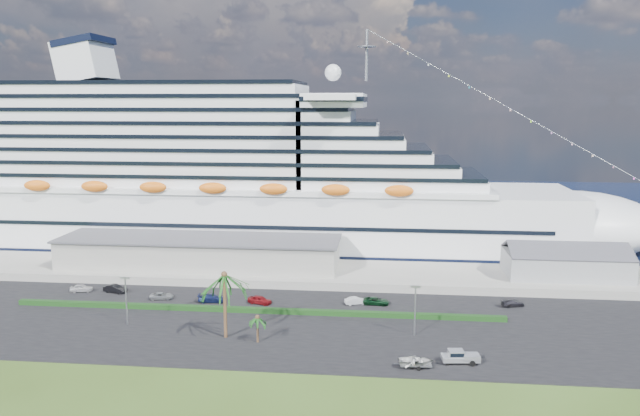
# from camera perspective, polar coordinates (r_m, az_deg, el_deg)

# --- Properties ---
(ground) EXTENTS (420.00, 420.00, 0.00)m
(ground) POSITION_cam_1_polar(r_m,az_deg,el_deg) (97.08, -3.34, -12.85)
(ground) COLOR #354918
(ground) RESTS_ON ground
(asphalt_lot) EXTENTS (140.00, 38.00, 0.12)m
(asphalt_lot) POSITION_cam_1_polar(r_m,az_deg,el_deg) (107.17, -2.38, -10.58)
(asphalt_lot) COLOR black
(asphalt_lot) RESTS_ON ground
(wharf) EXTENTS (240.00, 20.00, 1.80)m
(wharf) POSITION_cam_1_polar(r_m,az_deg,el_deg) (134.27, -0.58, -5.96)
(wharf) COLOR gray
(wharf) RESTS_ON ground
(water) EXTENTS (420.00, 160.00, 0.02)m
(water) POSITION_cam_1_polar(r_m,az_deg,el_deg) (222.04, 2.06, 0.10)
(water) COLOR black
(water) RESTS_ON ground
(cruise_ship) EXTENTS (191.00, 38.00, 54.00)m
(cruise_ship) POSITION_cam_1_polar(r_m,az_deg,el_deg) (158.01, -7.38, 2.20)
(cruise_ship) COLOR silver
(cruise_ship) RESTS_ON ground
(terminal_building) EXTENTS (61.00, 15.00, 6.30)m
(terminal_building) POSITION_cam_1_polar(r_m,az_deg,el_deg) (138.24, -10.96, -3.92)
(terminal_building) COLOR gray
(terminal_building) RESTS_ON wharf
(port_shed) EXTENTS (24.00, 12.31, 7.37)m
(port_shed) POSITION_cam_1_polar(r_m,az_deg,el_deg) (137.67, 21.53, -4.76)
(port_shed) COLOR gray
(port_shed) RESTS_ON wharf
(hedge) EXTENTS (88.00, 1.10, 0.90)m
(hedge) POSITION_cam_1_polar(r_m,az_deg,el_deg) (112.99, -6.08, -9.26)
(hedge) COLOR black
(hedge) RESTS_ON asphalt_lot
(lamp_post_left) EXTENTS (1.60, 0.35, 8.27)m
(lamp_post_left) POSITION_cam_1_polar(r_m,az_deg,el_deg) (110.20, -17.33, -7.55)
(lamp_post_left) COLOR gray
(lamp_post_left) RESTS_ON asphalt_lot
(lamp_post_right) EXTENTS (1.60, 0.35, 8.27)m
(lamp_post_right) POSITION_cam_1_polar(r_m,az_deg,el_deg) (101.69, 8.70, -8.67)
(lamp_post_right) COLOR gray
(lamp_post_right) RESTS_ON asphalt_lot
(palm_tall) EXTENTS (8.82, 8.82, 11.13)m
(palm_tall) POSITION_cam_1_polar(r_m,az_deg,el_deg) (99.70, -8.74, -6.73)
(palm_tall) COLOR #47301E
(palm_tall) RESTS_ON ground
(palm_short) EXTENTS (3.53, 3.53, 4.56)m
(palm_short) POSITION_cam_1_polar(r_m,az_deg,el_deg) (98.82, -5.74, -10.19)
(palm_short) COLOR #47301E
(palm_short) RESTS_ON ground
(parked_car_0) EXTENTS (4.57, 2.61, 1.47)m
(parked_car_0) POSITION_cam_1_polar(r_m,az_deg,el_deg) (132.61, -20.98, -6.85)
(parked_car_0) COLOR silver
(parked_car_0) RESTS_ON asphalt_lot
(parked_car_1) EXTENTS (5.02, 2.92, 1.56)m
(parked_car_1) POSITION_cam_1_polar(r_m,az_deg,el_deg) (129.81, -18.22, -7.02)
(parked_car_1) COLOR black
(parked_car_1) RESTS_ON asphalt_lot
(parked_car_2) EXTENTS (4.68, 2.81, 1.22)m
(parked_car_2) POSITION_cam_1_polar(r_m,az_deg,el_deg) (123.34, -14.28, -7.80)
(parked_car_2) COLOR gray
(parked_car_2) RESTS_ON asphalt_lot
(parked_car_3) EXTENTS (5.45, 2.73, 1.52)m
(parked_car_3) POSITION_cam_1_polar(r_m,az_deg,el_deg) (119.54, -9.83, -8.12)
(parked_car_3) COLOR #151F4B
(parked_car_3) RESTS_ON asphalt_lot
(parked_car_4) EXTENTS (4.87, 3.13, 1.54)m
(parked_car_4) POSITION_cam_1_polar(r_m,az_deg,el_deg) (117.37, -5.53, -8.36)
(parked_car_4) COLOR maroon
(parked_car_4) RESTS_ON asphalt_lot
(parked_car_5) EXTENTS (4.39, 2.61, 1.37)m
(parked_car_5) POSITION_cam_1_polar(r_m,az_deg,el_deg) (116.77, 3.30, -8.47)
(parked_car_5) COLOR silver
(parked_car_5) RESTS_ON asphalt_lot
(parked_car_6) EXTENTS (5.07, 2.71, 1.35)m
(parked_car_6) POSITION_cam_1_polar(r_m,az_deg,el_deg) (116.95, 5.16, -8.46)
(parked_car_6) COLOR black
(parked_car_6) RESTS_ON asphalt_lot
(parked_car_7) EXTENTS (4.68, 2.98, 1.26)m
(parked_car_7) POSITION_cam_1_polar(r_m,az_deg,el_deg) (120.75, 17.20, -8.31)
(parked_car_7) COLOR black
(parked_car_7) RESTS_ON asphalt_lot
(pickup_truck) EXTENTS (5.59, 2.54, 1.91)m
(pickup_truck) POSITION_cam_1_polar(r_m,az_deg,el_deg) (94.07, 12.67, -13.08)
(pickup_truck) COLOR black
(pickup_truck) RESTS_ON asphalt_lot
(boat_trailer) EXTENTS (5.65, 3.81, 1.60)m
(boat_trailer) POSITION_cam_1_polar(r_m,az_deg,el_deg) (91.35, 8.76, -13.65)
(boat_trailer) COLOR gray
(boat_trailer) RESTS_ON asphalt_lot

